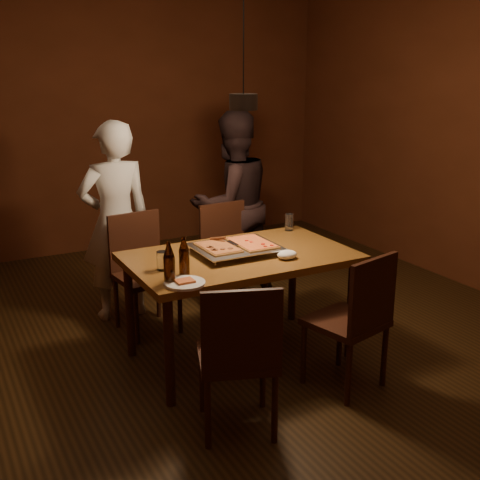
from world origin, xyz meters
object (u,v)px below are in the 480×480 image
diner_white (116,222)px  diner_dark (232,205)px  beer_bottle_a (169,263)px  beer_bottle_b (184,256)px  plate_slice (185,283)px  pendant_lamp (243,100)px  chair_far_left (141,261)px  dining_table (240,265)px  chair_near_right (357,310)px  chair_near_left (239,346)px  pizza_tray (236,250)px  chair_far_right (229,248)px

diner_white → diner_dark: bearing=-178.6°
beer_bottle_a → beer_bottle_b: beer_bottle_a is taller
plate_slice → pendant_lamp: (0.59, 0.37, 1.00)m
chair_far_left → diner_white: diner_white is taller
dining_table → chair_far_left: bearing=118.2°
chair_near_right → beer_bottle_a: beer_bottle_a is taller
chair_near_right → beer_bottle_a: size_ratio=2.00×
diner_white → pendant_lamp: bearing=116.0°
dining_table → chair_far_left: size_ratio=3.09×
beer_bottle_b → diner_dark: (1.02, 1.35, -0.07)m
chair_near_left → beer_bottle_a: size_ratio=2.13×
pizza_tray → diner_white: bearing=118.9°
diner_dark → chair_near_left: bearing=57.9°
chair_far_left → diner_dark: diner_dark is taller
pizza_tray → diner_white: size_ratio=0.35×
chair_near_left → pizza_tray: chair_near_left is taller
chair_far_right → pendant_lamp: pendant_lamp is taller
dining_table → diner_white: (-0.52, 1.10, 0.11)m
chair_far_right → chair_near_right: size_ratio=0.96×
chair_near_left → beer_bottle_b: size_ratio=2.23×
diner_white → chair_far_left: bearing=106.3°
diner_dark → pendant_lamp: 1.56m
dining_table → chair_far_right: chair_far_right is taller
chair_far_right → chair_near_left: bearing=59.5°
chair_near_left → diner_white: diner_white is taller
pizza_tray → beer_bottle_b: 0.55m
chair_near_right → beer_bottle_b: size_ratio=2.11×
chair_near_right → beer_bottle_b: 1.10m
chair_near_left → pendant_lamp: (0.48, 0.84, 1.22)m
beer_bottle_a → diner_white: bearing=85.8°
chair_far_right → pendant_lamp: bearing=64.6°
dining_table → chair_far_right: bearing=68.1°
chair_near_left → beer_bottle_b: bearing=113.5°
chair_far_left → pizza_tray: (0.42, -0.76, 0.24)m
chair_far_right → beer_bottle_b: (-0.81, -0.99, 0.33)m
beer_bottle_b → pizza_tray: bearing=27.1°
chair_far_left → chair_near_left: 1.63m
dining_table → chair_near_right: bearing=-60.6°
chair_far_right → chair_near_right: 1.53m
chair_far_left → diner_white: (-0.09, 0.30, 0.25)m
beer_bottle_a → chair_far_right: bearing=49.1°
chair_far_right → beer_bottle_a: 1.48m
chair_far_right → chair_near_left: 1.79m
dining_table → chair_far_right: (0.31, 0.78, -0.14)m
dining_table → beer_bottle_a: bearing=-154.1°
beer_bottle_b → beer_bottle_a: bearing=-143.8°
beer_bottle_b → diner_white: bearing=91.4°
beer_bottle_a → diner_white: diner_white is taller
chair_far_left → diner_white: 0.41m
chair_near_left → chair_far_right: bearing=84.5°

